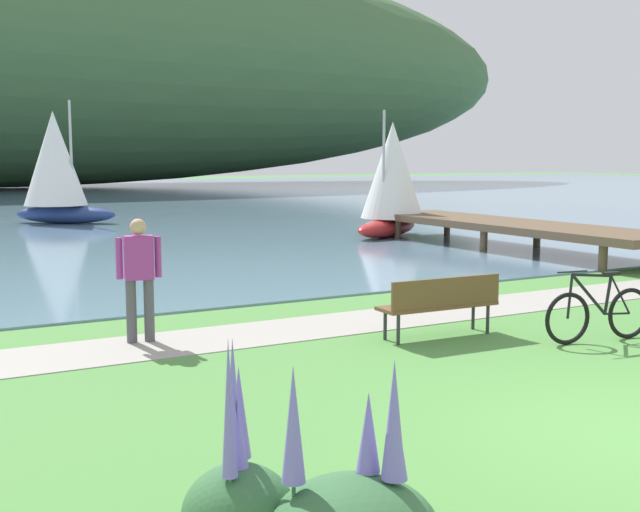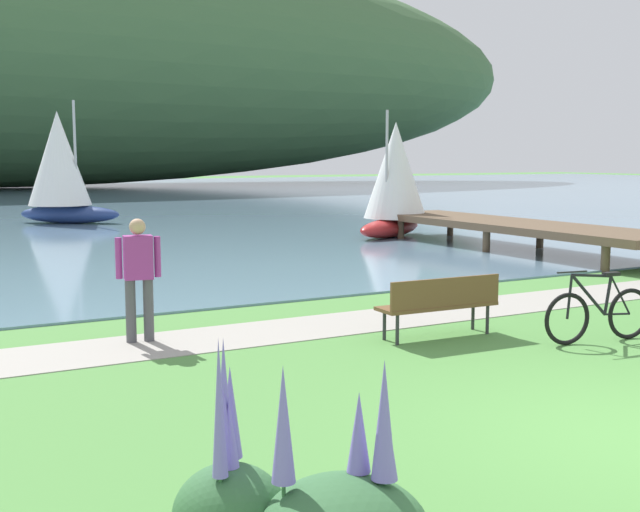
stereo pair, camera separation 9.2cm
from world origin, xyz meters
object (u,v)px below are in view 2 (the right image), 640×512
object	(u,v)px
park_bench_near_camera	(440,302)
bicycle_leaning_near_bench	(599,314)
sailboat_nearest_to_shore	(395,178)
sailboat_toward_hillside	(60,166)
person_at_shoreline	(139,272)

from	to	relation	value
park_bench_near_camera	bicycle_leaning_near_bench	distance (m)	2.16
park_bench_near_camera	bicycle_leaning_near_bench	size ratio (longest dim) A/B	1.03
park_bench_near_camera	sailboat_nearest_to_shore	xyz separation A→B (m)	(7.44, 12.16, 1.38)
sailboat_nearest_to_shore	sailboat_toward_hillside	size ratio (longest dim) A/B	0.85
person_at_shoreline	sailboat_toward_hillside	world-z (taller)	sailboat_toward_hillside
bicycle_leaning_near_bench	sailboat_toward_hillside	size ratio (longest dim) A/B	0.38
park_bench_near_camera	sailboat_toward_hillside	distance (m)	22.65
park_bench_near_camera	bicycle_leaning_near_bench	xyz separation A→B (m)	(1.76, -1.24, -0.12)
sailboat_nearest_to_shore	sailboat_toward_hillside	xyz separation A→B (m)	(-8.27, 10.41, 0.32)
park_bench_near_camera	sailboat_toward_hillside	world-z (taller)	sailboat_toward_hillside
bicycle_leaning_near_bench	sailboat_nearest_to_shore	bearing A→B (deg)	67.03
bicycle_leaning_near_bench	sailboat_nearest_to_shore	size ratio (longest dim) A/B	0.45
person_at_shoreline	sailboat_nearest_to_shore	xyz separation A→B (m)	(11.22, 10.38, 0.92)
park_bench_near_camera	person_at_shoreline	world-z (taller)	person_at_shoreline
bicycle_leaning_near_bench	sailboat_nearest_to_shore	xyz separation A→B (m)	(5.68, 13.41, 1.50)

